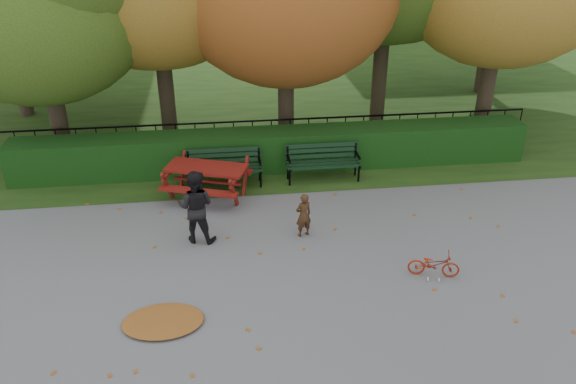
{
  "coord_description": "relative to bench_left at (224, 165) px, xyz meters",
  "views": [
    {
      "loc": [
        -1.3,
        -8.6,
        6.17
      ],
      "look_at": [
        -0.07,
        1.2,
        1.0
      ],
      "focal_mm": 35.0,
      "sensor_mm": 36.0,
      "label": 1
    }
  ],
  "objects": [
    {
      "name": "ground",
      "position": [
        1.3,
        -3.7,
        -0.52
      ],
      "size": [
        90.0,
        90.0,
        0.0
      ],
      "primitive_type": "plane",
      "color": "slate",
      "rests_on": "ground"
    },
    {
      "name": "bicycle",
      "position": [
        3.7,
        -4.23,
        -0.28
      ],
      "size": [
        0.98,
        0.56,
        0.49
      ],
      "primitive_type": "imported",
      "rotation": [
        0.0,
        0.0,
        1.3
      ],
      "color": "#9D230E",
      "rests_on": "ground"
    },
    {
      "name": "picnic_table",
      "position": [
        -0.41,
        -0.6,
        0.08
      ],
      "size": [
        2.19,
        1.98,
        0.88
      ],
      "rotation": [
        0.0,
        0.0,
        -0.34
      ],
      "color": "maroon",
      "rests_on": "ground"
    },
    {
      "name": "leaf_scatter",
      "position": [
        1.3,
        -3.4,
        -0.51
      ],
      "size": [
        9.0,
        5.7,
        0.01
      ],
      "primitive_type": null,
      "color": "brown",
      "rests_on": "ground"
    },
    {
      "name": "hedge",
      "position": [
        1.3,
        0.8,
        -0.02
      ],
      "size": [
        13.0,
        0.9,
        1.0
      ],
      "primitive_type": "cube",
      "color": "black",
      "rests_on": "ground"
    },
    {
      "name": "child",
      "position": [
        1.54,
        -2.56,
        -0.04
      ],
      "size": [
        0.41,
        0.33,
        0.96
      ],
      "primitive_type": "imported",
      "rotation": [
        0.0,
        0.0,
        3.48
      ],
      "color": "#3F2514",
      "rests_on": "ground"
    },
    {
      "name": "iron_fence",
      "position": [
        1.3,
        1.6,
        0.02
      ],
      "size": [
        14.0,
        0.04,
        1.02
      ],
      "color": "black",
      "rests_on": "ground"
    },
    {
      "name": "bench_right",
      "position": [
        2.4,
        0.0,
        0.0
      ],
      "size": [
        1.8,
        0.57,
        0.88
      ],
      "color": "black",
      "rests_on": "ground"
    },
    {
      "name": "leaf_pile",
      "position": [
        -1.14,
        -4.96,
        -0.47
      ],
      "size": [
        1.55,
        1.28,
        0.09
      ],
      "primitive_type": "ellipsoid",
      "rotation": [
        0.0,
        0.0,
        -0.3
      ],
      "color": "brown",
      "rests_on": "ground"
    },
    {
      "name": "adult",
      "position": [
        -0.6,
        -2.46,
        0.25
      ],
      "size": [
        0.87,
        0.75,
        1.54
      ],
      "primitive_type": "imported",
      "rotation": [
        0.0,
        0.0,
        2.88
      ],
      "color": "black",
      "rests_on": "ground"
    },
    {
      "name": "grass_strip",
      "position": [
        1.3,
        10.3,
        -0.51
      ],
      "size": [
        90.0,
        90.0,
        0.0
      ],
      "primitive_type": "plane",
      "color": "#1C3713",
      "rests_on": "ground"
    },
    {
      "name": "bench_left",
      "position": [
        0.0,
        0.0,
        0.0
      ],
      "size": [
        1.8,
        0.57,
        0.88
      ],
      "color": "black",
      "rests_on": "ground"
    }
  ]
}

